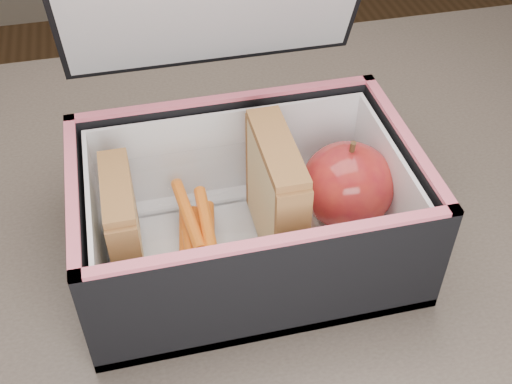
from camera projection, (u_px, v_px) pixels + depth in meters
kitchen_table at (291, 316)px, 0.64m from camera, size 1.20×0.80×0.75m
lunch_bag at (246, 201)px, 0.54m from camera, size 0.28×0.26×0.27m
plastic_tub at (202, 226)px, 0.54m from camera, size 0.17×0.12×0.07m
sandwich_left at (124, 226)px, 0.52m from camera, size 0.02×0.08×0.09m
sandwich_right at (276, 195)px, 0.54m from camera, size 0.03×0.10×0.11m
carrot_sticks at (198, 241)px, 0.55m from camera, size 0.04×0.14×0.03m
paper_napkin at (337, 218)px, 0.59m from camera, size 0.08×0.08×0.01m
red_apple at (348, 185)px, 0.56m from camera, size 0.09×0.09×0.09m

